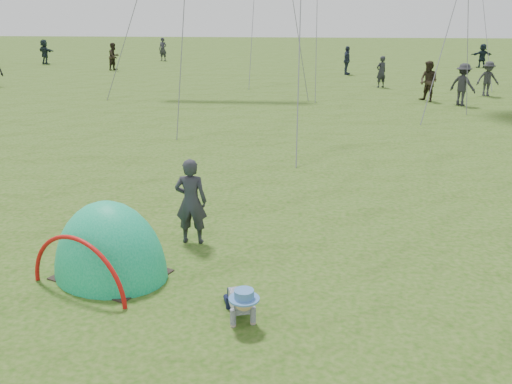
{
  "coord_description": "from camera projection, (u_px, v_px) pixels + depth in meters",
  "views": [
    {
      "loc": [
        1.77,
        -6.58,
        4.06
      ],
      "look_at": [
        1.02,
        2.66,
        1.0
      ],
      "focal_mm": 40.0,
      "sensor_mm": 36.0,
      "label": 1
    }
  ],
  "objects": [
    {
      "name": "crowd_person_7",
      "position": [
        114.0,
        57.0,
        36.76
      ],
      "size": [
        0.94,
        1.03,
        1.72
      ],
      "primitive_type": "imported",
      "rotation": [
        0.0,
        0.0,
        1.15
      ],
      "color": "black",
      "rests_on": "ground"
    },
    {
      "name": "crowd_person_5",
      "position": [
        45.0,
        52.0,
        40.49
      ],
      "size": [
        1.61,
        1.31,
        1.72
      ],
      "primitive_type": "imported",
      "rotation": [
        0.0,
        0.0,
        2.55
      ],
      "color": "#1E2B30",
      "rests_on": "ground"
    },
    {
      "name": "crowd_person_0",
      "position": [
        381.0,
        72.0,
        29.06
      ],
      "size": [
        0.69,
        0.62,
        1.58
      ],
      "primitive_type": "imported",
      "rotation": [
        0.0,
        0.0,
        3.69
      ],
      "color": "#24252B",
      "rests_on": "ground"
    },
    {
      "name": "crowd_person_11",
      "position": [
        482.0,
        56.0,
        38.25
      ],
      "size": [
        1.53,
        0.76,
        1.58
      ],
      "primitive_type": "imported",
      "rotation": [
        0.0,
        0.0,
        3.36
      ],
      "color": "#18232F",
      "rests_on": "ground"
    },
    {
      "name": "crawling_toddler",
      "position": [
        241.0,
        301.0,
        7.62
      ],
      "size": [
        0.72,
        0.86,
        0.57
      ],
      "primitive_type": null,
      "rotation": [
        0.0,
        0.0,
        0.31
      ],
      "color": "black",
      "rests_on": "ground"
    },
    {
      "name": "standing_adult",
      "position": [
        191.0,
        201.0,
        9.99
      ],
      "size": [
        0.57,
        0.38,
        1.55
      ],
      "primitive_type": "imported",
      "rotation": [
        0.0,
        0.0,
        3.12
      ],
      "color": "#2B2A32",
      "rests_on": "ground"
    },
    {
      "name": "crowd_person_14",
      "position": [
        347.0,
        60.0,
        34.38
      ],
      "size": [
        0.69,
        1.07,
        1.69
      ],
      "primitive_type": "imported",
      "rotation": [
        0.0,
        0.0,
        1.27
      ],
      "color": "#2A3348",
      "rests_on": "ground"
    },
    {
      "name": "ground",
      "position": [
        164.0,
        323.0,
        7.63
      ],
      "size": [
        140.0,
        140.0,
        0.0
      ],
      "primitive_type": "plane",
      "color": "#1E4F0A"
    },
    {
      "name": "crowd_person_6",
      "position": [
        163.0,
        49.0,
        42.92
      ],
      "size": [
        0.7,
        0.54,
        1.7
      ],
      "primitive_type": "imported",
      "rotation": [
        0.0,
        0.0,
        6.04
      ],
      "color": "#2C2C34",
      "rests_on": "ground"
    },
    {
      "name": "crowd_person_1",
      "position": [
        429.0,
        81.0,
        24.83
      ],
      "size": [
        1.04,
        1.07,
        1.74
      ],
      "primitive_type": "imported",
      "rotation": [
        0.0,
        0.0,
        5.39
      ],
      "color": "#2E251B",
      "rests_on": "ground"
    },
    {
      "name": "crowd_person_9",
      "position": [
        488.0,
        79.0,
        26.32
      ],
      "size": [
        1.07,
        0.68,
        1.58
      ],
      "primitive_type": "imported",
      "rotation": [
        0.0,
        0.0,
        0.09
      ],
      "color": "#2A2A2F",
      "rests_on": "ground"
    },
    {
      "name": "crowd_person_3",
      "position": [
        463.0,
        85.0,
        23.81
      ],
      "size": [
        1.26,
        1.25,
        1.75
      ],
      "primitive_type": "imported",
      "rotation": [
        0.0,
        0.0,
        2.38
      ],
      "color": "#26262B",
      "rests_on": "ground"
    },
    {
      "name": "popup_tent",
      "position": [
        112.0,
        275.0,
        8.98
      ],
      "size": [
        2.35,
        2.19,
        2.43
      ],
      "primitive_type": "ellipsoid",
      "rotation": [
        0.0,
        0.0,
        -0.43
      ],
      "color": "#009F62",
      "rests_on": "ground"
    }
  ]
}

